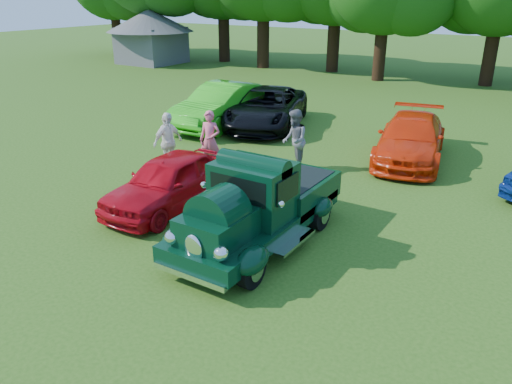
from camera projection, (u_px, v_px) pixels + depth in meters
The scene contains 10 objects.
ground at pixel (226, 254), 10.59m from camera, with size 120.00×120.00×0.00m, color #285012.
hero_pickup at pixel (259, 207), 10.82m from camera, with size 2.27×4.88×1.91m.
red_convertible at pixel (169, 181), 12.67m from camera, with size 1.62×4.03×1.37m, color #B80713.
back_car_lime at pixel (222, 105), 20.19m from camera, with size 1.81×5.18×1.71m, color green.
back_car_black at pixel (267, 108), 20.15m from camera, with size 2.56×5.55×1.54m, color black.
back_car_orange at pixel (411, 139), 16.20m from camera, with size 2.01×4.94×1.43m, color red.
spectator_pink at pixel (210, 140), 15.35m from camera, with size 0.66×0.44×1.82m, color #E55E7B.
spectator_grey at pixel (295, 140), 15.23m from camera, with size 0.91×0.71×1.88m, color slate.
spectator_white at pixel (168, 142), 15.08m from camera, with size 1.07×0.45×1.83m, color white.
gazebo at pixel (150, 30), 37.04m from camera, with size 6.40×6.40×3.90m.
Camera 1 is at (5.56, -7.50, 5.22)m, focal length 35.00 mm.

